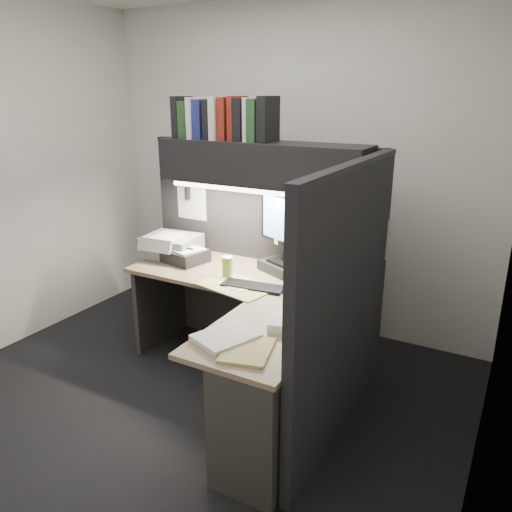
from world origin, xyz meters
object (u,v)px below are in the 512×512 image
Objects in this scene: keyboard at (253,286)px; coffee_cup at (227,268)px; monitor at (285,243)px; notebook_stack at (184,255)px; telephone at (327,278)px; printer at (172,246)px; desk at (245,354)px; overhead_shelf at (261,163)px.

coffee_cup is at bearing 153.38° from keyboard.
monitor is 1.75× the size of notebook_stack.
monitor reaches higher than notebook_stack.
keyboard is 0.77m from notebook_stack.
printer reaches higher than telephone.
desk is 1.11m from notebook_stack.
coffee_cup is at bearing -108.84° from overhead_shelf.
coffee_cup is at bearing 131.95° from desk.
keyboard is at bearing 111.95° from desk.
coffee_cup is (-0.32, -0.27, -0.15)m from monitor.
notebook_stack reaches higher than telephone.
coffee_cup is (-0.26, 0.09, 0.06)m from keyboard.
overhead_shelf is 11.05× the size of coffee_cup.
monitor is at bearing -163.76° from telephone.
overhead_shelf is at bearing 16.50° from notebook_stack.
keyboard is at bearing -19.71° from coffee_cup.
overhead_shelf is at bearing 2.09° from printer.
desk is 3.98× the size of keyboard.
keyboard reaches higher than desk.
coffee_cup reaches higher than notebook_stack.
notebook_stack is (-0.80, -0.14, -0.18)m from monitor.
keyboard is at bearing -74.48° from monitor.
printer reaches higher than desk.
telephone is at bearing 4.42° from notebook_stack.
coffee_cup is (-0.10, -0.30, -0.70)m from overhead_shelf.
overhead_shelf is at bearing 104.72° from keyboard.
telephone is 1.55× the size of coffee_cup.
printer is at bearing 163.23° from coffee_cup.
telephone is 1.15m from notebook_stack.
printer is at bearing 155.46° from keyboard.
desk is 1.33m from overhead_shelf.
printer reaches higher than notebook_stack.
overhead_shelf reaches higher than coffee_cup.
keyboard is 0.96m from printer.
keyboard is at bearing -16.92° from notebook_stack.
telephone is (0.56, -0.08, -0.73)m from overhead_shelf.
keyboard is 1.32× the size of notebook_stack.
telephone is at bearing -8.44° from overhead_shelf.
desk is 0.70m from coffee_cup.
monitor is at bearing 9.79° from notebook_stack.
telephone is 1.32m from printer.
overhead_shelf is 0.59m from monitor.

